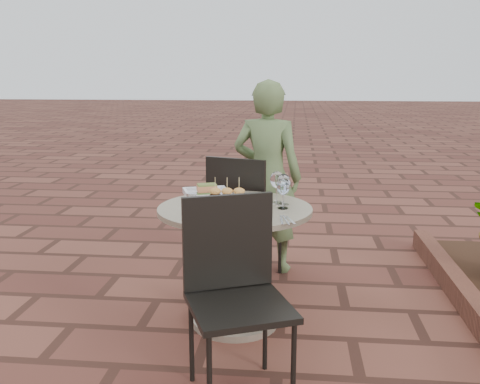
# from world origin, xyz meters

# --- Properties ---
(ground) EXTENTS (60.00, 60.00, 0.00)m
(ground) POSITION_xyz_m (0.00, 0.00, 0.00)
(ground) COLOR brown
(ground) RESTS_ON ground
(cafe_table) EXTENTS (0.90, 0.90, 0.73)m
(cafe_table) POSITION_xyz_m (0.14, 0.14, 0.48)
(cafe_table) COLOR gray
(cafe_table) RESTS_ON ground
(chair_far) EXTENTS (0.56, 0.56, 0.93)m
(chair_far) POSITION_xyz_m (0.11, 0.80, 0.55)
(chair_far) COLOR black
(chair_far) RESTS_ON ground
(chair_near) EXTENTS (0.58, 0.58, 0.93)m
(chair_near) POSITION_xyz_m (0.21, -0.52, 0.55)
(chair_near) COLOR black
(chair_near) RESTS_ON ground
(diner) EXTENTS (0.59, 0.45, 1.46)m
(diner) POSITION_xyz_m (0.28, 1.12, 0.73)
(diner) COLOR #526739
(diner) RESTS_ON ground
(plate_salmon) EXTENTS (0.35, 0.35, 0.08)m
(plate_salmon) POSITION_xyz_m (-0.07, 0.42, 0.75)
(plate_salmon) COLOR white
(plate_salmon) RESTS_ON cafe_table
(plate_sliders) EXTENTS (0.29, 0.29, 0.17)m
(plate_sliders) POSITION_xyz_m (0.10, 0.15, 0.77)
(plate_sliders) COLOR white
(plate_sliders) RESTS_ON cafe_table
(plate_tuna) EXTENTS (0.24, 0.24, 0.03)m
(plate_tuna) POSITION_xyz_m (0.17, 0.01, 0.74)
(plate_tuna) COLOR white
(plate_tuna) RESTS_ON cafe_table
(wine_glass_right) EXTENTS (0.07, 0.07, 0.17)m
(wine_glass_right) POSITION_xyz_m (0.42, 0.13, 0.85)
(wine_glass_right) COLOR white
(wine_glass_right) RESTS_ON cafe_table
(wine_glass_mid) EXTENTS (0.08, 0.08, 0.19)m
(wine_glass_mid) POSITION_xyz_m (0.38, 0.27, 0.87)
(wine_glass_mid) COLOR white
(wine_glass_mid) RESTS_ON cafe_table
(wine_glass_far) EXTENTS (0.08, 0.08, 0.19)m
(wine_glass_far) POSITION_xyz_m (0.42, 0.23, 0.86)
(wine_glass_far) COLOR white
(wine_glass_far) RESTS_ON cafe_table
(steel_ramekin) EXTENTS (0.08, 0.08, 0.05)m
(steel_ramekin) POSITION_xyz_m (-0.14, 0.27, 0.75)
(steel_ramekin) COLOR silver
(steel_ramekin) RESTS_ON cafe_table
(cutlery_set) EXTENTS (0.12, 0.20, 0.00)m
(cutlery_set) POSITION_xyz_m (0.44, -0.13, 0.73)
(cutlery_set) COLOR silver
(cutlery_set) RESTS_ON cafe_table
(planter_curb) EXTENTS (0.12, 3.00, 0.15)m
(planter_curb) POSITION_xyz_m (1.60, 0.30, 0.07)
(planter_curb) COLOR brown
(planter_curb) RESTS_ON ground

